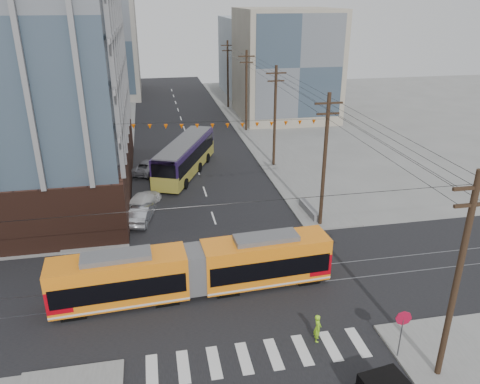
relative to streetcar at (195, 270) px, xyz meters
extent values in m
plane|color=slate|center=(2.67, -3.40, -1.69)|extent=(160.00, 160.00, 0.00)
cube|color=#8C99A5|center=(-14.33, 48.60, 7.31)|extent=(18.00, 16.00, 18.00)
cube|color=gray|center=(18.67, 44.60, 6.31)|extent=(14.00, 14.00, 16.00)
cube|color=gray|center=(-11.33, 68.60, 8.31)|extent=(16.00, 18.00, 20.00)
cube|color=#8C99A5|center=(20.67, 64.60, 5.31)|extent=(16.00, 16.00, 14.00)
cylinder|color=black|center=(11.17, -9.40, 3.81)|extent=(0.30, 0.30, 11.00)
cylinder|color=black|center=(11.17, 52.60, 3.81)|extent=(0.30, 0.30, 11.00)
imported|color=#A1A5AD|center=(-3.36, 11.17, -0.96)|extent=(2.51, 4.68, 1.46)
imported|color=silver|center=(-3.18, 14.08, -1.00)|extent=(3.68, 5.11, 1.37)
imported|color=slate|center=(-2.59, 23.05, -1.00)|extent=(4.11, 5.45, 1.38)
imported|color=#92DC20|center=(6.09, -5.79, -0.85)|extent=(0.55, 0.70, 1.67)
cube|color=slate|center=(10.97, 9.78, -1.32)|extent=(1.00, 3.78, 0.75)
camera|label=1|loc=(-2.07, -25.27, 15.93)|focal=35.00mm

